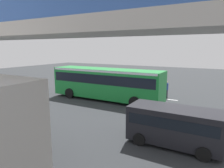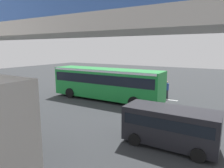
# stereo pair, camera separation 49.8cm
# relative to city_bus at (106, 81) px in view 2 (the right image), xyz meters

# --- Properties ---
(ground) EXTENTS (80.00, 80.00, 0.00)m
(ground) POSITION_rel_city_bus_xyz_m (0.57, -0.20, -1.88)
(ground) COLOR #2D3033
(city_bus) EXTENTS (11.54, 2.85, 3.15)m
(city_bus) POSITION_rel_city_bus_xyz_m (0.00, 0.00, 0.00)
(city_bus) COLOR #1E8C38
(city_bus) RESTS_ON ground
(parked_van) EXTENTS (4.80, 2.17, 2.05)m
(parked_van) POSITION_rel_city_bus_xyz_m (-8.22, 6.58, -0.70)
(parked_van) COLOR black
(parked_van) RESTS_ON ground
(bicycle_blue) EXTENTS (1.77, 0.44, 0.96)m
(bicycle_blue) POSITION_rel_city_bus_xyz_m (10.43, 3.80, -1.51)
(bicycle_blue) COLOR black
(bicycle_blue) RESTS_ON ground
(bicycle_red) EXTENTS (1.77, 0.44, 0.96)m
(bicycle_red) POSITION_rel_city_bus_xyz_m (11.53, 2.31, -1.51)
(bicycle_red) COLOR black
(bicycle_red) RESTS_ON ground
(pedestrian) EXTENTS (0.38, 0.38, 1.79)m
(pedestrian) POSITION_rel_city_bus_xyz_m (-5.08, -3.87, -1.00)
(pedestrian) COLOR #2D2D38
(pedestrian) RESTS_ON ground
(lane_dash_leftmost) EXTENTS (2.00, 0.20, 0.01)m
(lane_dash_leftmost) POSITION_rel_city_bus_xyz_m (-5.43, -3.23, -1.88)
(lane_dash_leftmost) COLOR silver
(lane_dash_leftmost) RESTS_ON ground
(lane_dash_left) EXTENTS (2.00, 0.20, 0.01)m
(lane_dash_left) POSITION_rel_city_bus_xyz_m (-1.43, -3.23, -1.88)
(lane_dash_left) COLOR silver
(lane_dash_left) RESTS_ON ground
(lane_dash_centre) EXTENTS (2.00, 0.20, 0.01)m
(lane_dash_centre) POSITION_rel_city_bus_xyz_m (2.57, -3.23, -1.88)
(lane_dash_centre) COLOR silver
(lane_dash_centre) RESTS_ON ground
(lane_dash_right) EXTENTS (2.00, 0.20, 0.01)m
(lane_dash_right) POSITION_rel_city_bus_xyz_m (6.57, -3.23, -1.88)
(lane_dash_right) COLOR silver
(lane_dash_right) RESTS_ON ground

